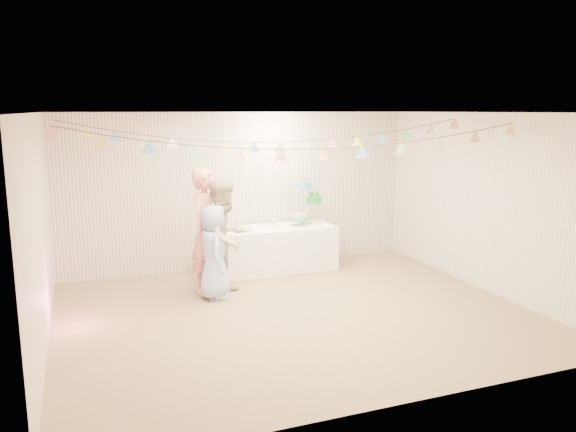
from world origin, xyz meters
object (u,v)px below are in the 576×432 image
object	(u,v)px
table	(277,248)
person_adult_b	(225,238)
cake_stand	(306,201)
person_adult_a	(207,230)
person_child	(214,252)

from	to	relation	value
table	person_adult_b	bearing A→B (deg)	-139.75
cake_stand	person_adult_a	xyz separation A→B (m)	(-1.86, -0.76, -0.21)
table	person_adult_b	size ratio (longest dim) A/B	1.15
person_adult_a	cake_stand	bearing A→B (deg)	-23.12
person_adult_a	person_child	distance (m)	0.41
table	person_adult_a	distance (m)	1.59
person_adult_b	person_child	xyz separation A→B (m)	(-0.18, -0.10, -0.17)
person_child	person_adult_b	bearing A→B (deg)	-54.27
person_adult_a	table	bearing A→B (deg)	-16.91
cake_stand	person_child	distance (m)	2.19
cake_stand	person_adult_b	world-z (taller)	person_adult_b
person_adult_a	person_child	xyz separation A→B (m)	(0.02, -0.33, -0.24)
table	person_adult_a	size ratio (longest dim) A/B	1.06
person_adult_b	table	bearing A→B (deg)	2.80
cake_stand	person_adult_a	bearing A→B (deg)	-157.82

